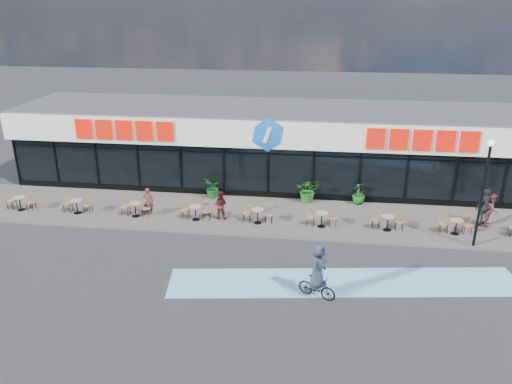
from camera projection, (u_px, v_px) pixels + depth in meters
The scene contains 21 objects.
ground at pixel (250, 258), 21.83m from camera, with size 120.00×120.00×0.00m, color #28282B.
sidewalk at pixel (263, 215), 25.97m from camera, with size 44.00×5.00×0.10m, color #5F5A54.
bike_lane at pixel (344, 282), 19.96m from camera, with size 14.00×2.20×0.01m, color #74B8DC.
building at pixel (273, 145), 30.16m from camera, with size 30.60×6.57×4.75m.
lamp_post at pixel (484, 184), 21.64m from camera, with size 0.28×0.28×4.97m.
bistro_set_0 at pixel (21, 201), 26.43m from camera, with size 1.54×0.62×0.90m.
bistro_set_1 at pixel (77, 204), 26.05m from camera, with size 1.54×0.62×0.90m.
bistro_set_2 at pixel (136, 207), 25.67m from camera, with size 1.54×0.62×0.90m.
bistro_set_3 at pixel (196, 211), 25.28m from camera, with size 1.54×0.62×0.90m.
bistro_set_4 at pixel (258, 214), 24.90m from camera, with size 1.54×0.62×0.90m.
bistro_set_5 at pixel (322, 217), 24.52m from camera, with size 1.54×0.62×0.90m.
bistro_set_6 at pixel (388, 221), 24.14m from camera, with size 1.54×0.62×0.90m.
bistro_set_7 at pixel (456, 224), 23.75m from camera, with size 1.54×0.62×0.90m.
potted_plant_left at pixel (213, 188), 27.93m from camera, with size 1.05×0.91×1.16m, color #164F1B.
potted_plant_mid at pixel (308, 190), 27.32m from camera, with size 1.24×1.07×1.38m, color #1E601B.
potted_plant_right at pixel (359, 193), 27.10m from camera, with size 0.68×0.68×1.22m, color #164E18.
patron_left at pixel (148, 201), 25.73m from camera, with size 0.53×0.35×1.46m, color #512A29.
patron_right at pixel (220, 205), 25.22m from camera, with size 0.73×0.56×1.49m, color #431718.
pedestrian_b at pixel (491, 210), 24.45m from camera, with size 0.81×0.63×1.66m, color #592E33.
pedestrian_c at pixel (485, 207), 24.43m from camera, with size 1.13×0.47×1.93m, color black.
cyclist_a at pixel (317, 274), 18.59m from camera, with size 1.55×1.04×2.27m.
Camera 1 is at (2.74, -19.10, 10.62)m, focal length 35.00 mm.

